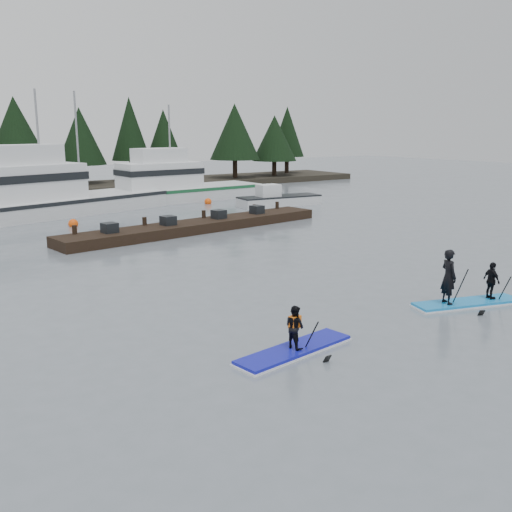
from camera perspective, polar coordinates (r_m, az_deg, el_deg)
ground at (r=16.91m, az=11.59°, el=-7.33°), size 160.00×160.00×0.00m
far_shore at (r=54.49m, az=-21.90°, el=6.03°), size 70.00×8.00×0.60m
treeline at (r=54.52m, az=-21.88°, el=5.71°), size 60.00×4.00×8.00m
fishing_boat_large at (r=40.71m, az=-20.08°, el=4.77°), size 16.44×8.49×9.15m
fishing_boat_medium at (r=46.64m, az=-8.15°, el=6.21°), size 14.31×5.03×8.43m
skiff at (r=43.30m, az=2.35°, el=5.54°), size 6.53×2.55×0.74m
floating_dock at (r=32.67m, az=-5.80°, el=3.00°), size 16.80×4.40×0.56m
buoy_b at (r=35.71m, az=-17.79°, el=2.83°), size 0.58×0.58×0.58m
buoy_c at (r=44.57m, az=-4.82°, el=5.23°), size 0.56×0.56×0.56m
paddleboard_solo at (r=14.95m, az=3.87°, el=-8.40°), size 3.63×1.36×1.76m
paddleboard_duo at (r=19.92m, az=20.20°, el=-2.92°), size 3.81×1.90×2.38m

